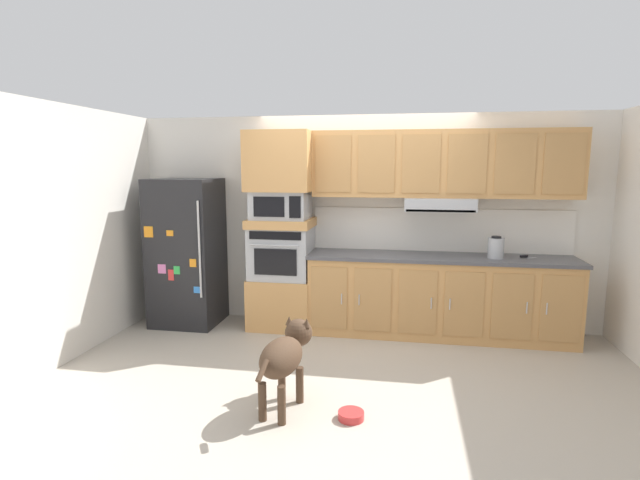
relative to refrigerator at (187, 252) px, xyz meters
The scene contains 17 objects.
ground_plane 2.37m from the refrigerator, 17.94° to the right, with size 9.60×9.60×0.00m, color #B2A899.
back_kitchen_wall 2.17m from the refrigerator, 11.59° to the left, with size 6.20×0.12×2.50m, color silver.
side_panel_left 1.04m from the refrigerator, 135.90° to the right, with size 0.12×7.10×2.50m, color silver.
refrigerator is the anchor object (origin of this frame).
oven_base_cabinet 1.30m from the refrigerator, ahead, with size 0.74×0.62×0.60m, color tan.
built_in_oven 1.17m from the refrigerator, ahead, with size 0.70×0.62×0.60m.
appliance_mid_shelf 1.22m from the refrigerator, ahead, with size 0.74×0.62×0.10m, color tan.
microwave 1.30m from the refrigerator, ahead, with size 0.64×0.54×0.32m.
appliance_upper_cabinet 1.59m from the refrigerator, ahead, with size 0.74×0.62×0.68m, color tan.
lower_cabinet_run 3.02m from the refrigerator, ahead, with size 2.90×0.63×0.88m.
countertop_slab 2.99m from the refrigerator, ahead, with size 2.94×0.64×0.04m, color #4C4C51.
backsplash_panel 3.02m from the refrigerator, ahead, with size 2.94×0.02×0.50m, color silver.
upper_cabinet_with_hood 3.16m from the refrigerator, ahead, with size 2.90×0.48×0.88m.
screwdriver 3.89m from the refrigerator, ahead, with size 0.16×0.17×0.03m.
electric_kettle 3.57m from the refrigerator, ahead, with size 0.17×0.17×0.24m.
dog 2.53m from the refrigerator, 47.55° to the right, with size 0.37×0.95×0.66m.
dog_food_bowl 3.07m from the refrigerator, 41.26° to the right, with size 0.20×0.20×0.06m.
Camera 1 is at (0.48, -4.67, 1.91)m, focal length 27.00 mm.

